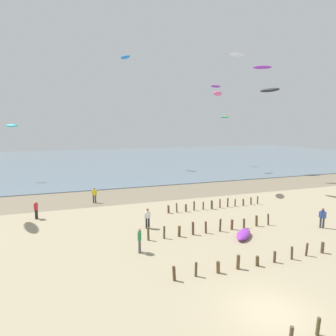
{
  "coord_description": "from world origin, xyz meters",
  "views": [
    {
      "loc": [
        -8.83,
        -10.62,
        8.54
      ],
      "look_at": [
        -0.24,
        13.35,
        4.97
      ],
      "focal_mm": 32.5,
      "sensor_mm": 36.0,
      "label": 1
    }
  ],
  "objects": [
    {
      "name": "groyne_mid",
      "position": [
        2.44,
        10.35,
        0.47
      ],
      "size": [
        10.9,
        0.33,
        1.05
      ],
      "color": "brown",
      "rests_on": "ground"
    },
    {
      "name": "person_right_flank",
      "position": [
        -5.41,
        23.18,
        0.92
      ],
      "size": [
        0.55,
        0.3,
        1.71
      ],
      "color": "#383842",
      "rests_on": "ground"
    },
    {
      "name": "ground_plane",
      "position": [
        0.0,
        0.0,
        0.0
      ],
      "size": [
        160.0,
        160.0,
        0.0
      ],
      "primitive_type": "plane",
      "color": "tan"
    },
    {
      "name": "kite_aloft_5",
      "position": [
        24.41,
        46.56,
        10.28
      ],
      "size": [
        1.43,
        2.4,
        0.47
      ],
      "primitive_type": "ellipsoid",
      "rotation": [
        0.16,
        0.0,
        1.88
      ],
      "color": "green"
    },
    {
      "name": "wet_sand_strip",
      "position": [
        0.0,
        25.49,
        0.0
      ],
      "size": [
        120.0,
        8.34,
        0.01
      ],
      "primitive_type": "cube",
      "color": "#84755B",
      "rests_on": "ground"
    },
    {
      "name": "person_nearest_camera",
      "position": [
        -4.02,
        8.49,
        0.92
      ],
      "size": [
        0.33,
        0.54,
        1.71
      ],
      "color": "#4C4C56",
      "rests_on": "ground"
    },
    {
      "name": "kite_aloft_4",
      "position": [
        -15.48,
        41.13,
        8.52
      ],
      "size": [
        2.07,
        1.39,
        0.56
      ],
      "primitive_type": "ellipsoid",
      "rotation": [
        0.46,
        0.0,
        5.89
      ],
      "color": "#19B2B7"
    },
    {
      "name": "person_far_down_beach",
      "position": [
        11.64,
        8.16,
        0.92
      ],
      "size": [
        0.42,
        0.44,
        1.71
      ],
      "color": "#383842",
      "rests_on": "ground"
    },
    {
      "name": "person_mid_beach",
      "position": [
        -11.1,
        18.97,
        0.92
      ],
      "size": [
        0.35,
        0.53,
        1.71
      ],
      "color": "#232328",
      "rests_on": "ground"
    },
    {
      "name": "person_left_flank",
      "position": [
        -2.17,
        13.03,
        0.92
      ],
      "size": [
        0.56,
        0.29,
        1.71
      ],
      "color": "#232328",
      "rests_on": "ground"
    },
    {
      "name": "groyne_near",
      "position": [
        6.12,
        4.17,
        0.38
      ],
      "size": [
        18.93,
        0.36,
        0.89
      ],
      "color": "#4F3C27",
      "rests_on": "ground"
    },
    {
      "name": "grounded_kite",
      "position": [
        4.19,
        8.5,
        0.26
      ],
      "size": [
        2.44,
        2.46,
        0.51
      ],
      "primitive_type": "ellipsoid",
      "rotation": [
        0.0,
        0.0,
        0.79
      ],
      "color": "purple",
      "rests_on": "ground"
    },
    {
      "name": "groyne_far",
      "position": [
        5.65,
        16.56,
        0.43
      ],
      "size": [
        10.56,
        0.36,
        0.97
      ],
      "color": "brown",
      "rests_on": "ground"
    },
    {
      "name": "kite_aloft_0",
      "position": [
        22.19,
        38.84,
        21.14
      ],
      "size": [
        2.97,
        1.63,
        0.73
      ],
      "primitive_type": "ellipsoid",
      "rotation": [
        0.35,
        0.0,
        2.91
      ],
      "color": "white"
    },
    {
      "name": "kite_aloft_2",
      "position": [
        18.75,
        40.33,
        15.65
      ],
      "size": [
        2.54,
        1.48,
        0.57
      ],
      "primitive_type": "ellipsoid",
      "rotation": [
        0.26,
        0.0,
        3.43
      ],
      "color": "purple"
    },
    {
      "name": "kite_aloft_3",
      "position": [
        16.23,
        21.65,
        12.9
      ],
      "size": [
        1.65,
        3.03,
        0.53
      ],
      "primitive_type": "ellipsoid",
      "rotation": [
        0.08,
        0.0,
        4.97
      ],
      "color": "black"
    },
    {
      "name": "kite_aloft_1",
      "position": [
        4.08,
        50.04,
        21.7
      ],
      "size": [
        2.03,
        3.3,
        0.75
      ],
      "primitive_type": "ellipsoid",
      "rotation": [
        0.28,
        0.0,
        1.9
      ],
      "color": "#2384D1"
    },
    {
      "name": "kite_aloft_8",
      "position": [
        21.45,
        30.44,
        17.49
      ],
      "size": [
        3.04,
        2.12,
        0.59
      ],
      "primitive_type": "ellipsoid",
      "rotation": [
        0.14,
        0.0,
        2.7
      ],
      "color": "purple"
    },
    {
      "name": "sea",
      "position": [
        0.0,
        64.66,
        0.05
      ],
      "size": [
        160.0,
        70.0,
        0.1
      ],
      "primitive_type": "cube",
      "color": "slate",
      "rests_on": "ground"
    },
    {
      "name": "kite_aloft_6",
      "position": [
        10.39,
        24.34,
        12.52
      ],
      "size": [
        2.58,
        2.89,
        0.53
      ],
      "primitive_type": "ellipsoid",
      "rotation": [
        0.07,
        0.0,
        4.04
      ],
      "color": "#E54C99"
    }
  ]
}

